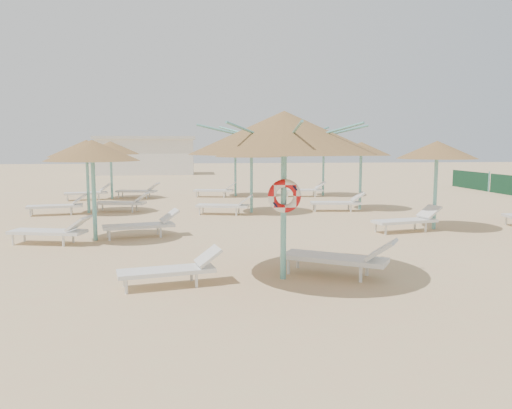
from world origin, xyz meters
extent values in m
plane|color=tan|center=(0.00, 0.00, 0.00)|extent=(120.00, 120.00, 0.00)
cylinder|color=#67B3AE|center=(-0.07, -0.04, 1.31)|extent=(0.11, 0.11, 2.63)
cone|color=olive|center=(-0.07, -0.04, 2.75)|extent=(3.50, 3.50, 0.79)
cylinder|color=#67B3AE|center=(-0.07, -0.04, 2.48)|extent=(0.20, 0.20, 0.12)
cylinder|color=#67B3AE|center=(0.73, -0.04, 2.70)|extent=(1.58, 0.04, 0.40)
cylinder|color=#67B3AE|center=(0.50, 0.53, 2.70)|extent=(1.15, 1.15, 0.40)
cylinder|color=#67B3AE|center=(-0.07, 0.76, 2.70)|extent=(0.04, 1.58, 0.40)
cylinder|color=#67B3AE|center=(-0.64, 0.53, 2.70)|extent=(1.15, 1.15, 0.40)
cylinder|color=#67B3AE|center=(-0.88, -0.04, 2.70)|extent=(1.58, 0.04, 0.40)
cylinder|color=#67B3AE|center=(-0.64, -0.61, 2.70)|extent=(1.15, 1.15, 0.40)
cylinder|color=#67B3AE|center=(-0.07, -0.85, 2.70)|extent=(0.04, 1.58, 0.40)
cylinder|color=#67B3AE|center=(0.50, -0.61, 2.70)|extent=(1.15, 1.15, 0.40)
torus|color=red|center=(-0.07, -0.14, 1.59)|extent=(0.62, 0.15, 0.62)
cylinder|color=silver|center=(-2.89, -0.70, 0.13)|extent=(0.05, 0.05, 0.25)
cylinder|color=silver|center=(-2.98, -0.26, 0.13)|extent=(0.05, 0.05, 0.25)
cylinder|color=silver|center=(-1.70, -0.44, 0.13)|extent=(0.05, 0.05, 0.25)
cylinder|color=silver|center=(-1.80, 0.00, 0.13)|extent=(0.05, 0.05, 0.25)
cube|color=silver|center=(-2.23, -0.33, 0.29)|extent=(1.78, 0.90, 0.07)
cube|color=silver|center=(-1.48, -0.16, 0.50)|extent=(0.54, 0.62, 0.33)
cylinder|color=silver|center=(0.09, 0.30, 0.15)|extent=(0.06, 0.06, 0.30)
cylinder|color=silver|center=(0.37, 0.75, 0.15)|extent=(0.06, 0.06, 0.30)
cylinder|color=silver|center=(1.31, -0.45, 0.15)|extent=(0.06, 0.06, 0.30)
cylinder|color=silver|center=(1.59, 0.00, 0.15)|extent=(0.06, 0.06, 0.30)
cube|color=silver|center=(0.95, 0.08, 0.34)|extent=(2.05, 1.61, 0.08)
cube|color=silver|center=(1.72, -0.40, 0.59)|extent=(0.77, 0.81, 0.39)
cylinder|color=#67B3AE|center=(-4.37, 4.32, 1.15)|extent=(0.11, 0.11, 2.30)
cone|color=olive|center=(-4.37, 4.32, 2.38)|extent=(2.44, 2.44, 0.55)
cylinder|color=#67B3AE|center=(-4.37, 4.32, 2.15)|extent=(0.20, 0.20, 0.12)
cylinder|color=silver|center=(-6.31, 3.87, 0.14)|extent=(0.06, 0.06, 0.28)
cylinder|color=silver|center=(-6.19, 4.35, 0.14)|extent=(0.06, 0.06, 0.28)
cylinder|color=silver|center=(-5.00, 3.55, 0.14)|extent=(0.06, 0.06, 0.28)
cylinder|color=silver|center=(-4.88, 4.03, 0.14)|extent=(0.06, 0.06, 0.28)
cube|color=silver|center=(-5.47, 3.92, 0.32)|extent=(1.99, 1.06, 0.08)
cube|color=silver|center=(-4.65, 3.72, 0.56)|extent=(0.61, 0.70, 0.36)
cylinder|color=silver|center=(-3.99, 4.19, 0.14)|extent=(0.06, 0.06, 0.28)
cylinder|color=silver|center=(-4.11, 4.67, 0.14)|extent=(0.06, 0.06, 0.28)
cylinder|color=silver|center=(-2.68, 4.51, 0.14)|extent=(0.06, 0.06, 0.28)
cylinder|color=silver|center=(-2.80, 4.99, 0.14)|extent=(0.06, 0.06, 0.28)
cube|color=silver|center=(-3.27, 4.62, 0.32)|extent=(1.99, 1.06, 0.08)
cube|color=silver|center=(-2.45, 4.82, 0.56)|extent=(0.61, 0.70, 0.36)
cylinder|color=#67B3AE|center=(-5.69, 9.87, 1.15)|extent=(0.11, 0.11, 2.30)
cone|color=olive|center=(-5.69, 9.87, 2.39)|extent=(2.77, 2.77, 0.62)
cylinder|color=#67B3AE|center=(-5.69, 9.87, 2.15)|extent=(0.20, 0.20, 0.12)
cylinder|color=silver|center=(-7.53, 9.07, 0.14)|extent=(0.06, 0.06, 0.28)
cylinder|color=silver|center=(-7.63, 9.56, 0.14)|extent=(0.06, 0.06, 0.28)
cylinder|color=silver|center=(-6.21, 9.33, 0.14)|extent=(0.06, 0.06, 0.28)
cylinder|color=silver|center=(-6.30, 9.82, 0.14)|extent=(0.06, 0.06, 0.28)
cube|color=silver|center=(-6.79, 9.47, 0.32)|extent=(1.98, 0.97, 0.08)
cube|color=silver|center=(-5.96, 9.63, 0.56)|extent=(0.59, 0.68, 0.36)
cylinder|color=silver|center=(-5.43, 10.08, 0.14)|extent=(0.06, 0.06, 0.28)
cylinder|color=silver|center=(-5.33, 10.57, 0.14)|extent=(0.06, 0.06, 0.28)
cylinder|color=silver|center=(-4.10, 9.82, 0.14)|extent=(0.06, 0.06, 0.28)
cylinder|color=silver|center=(-4.01, 10.31, 0.14)|extent=(0.06, 0.06, 0.28)
cube|color=silver|center=(-4.59, 10.17, 0.32)|extent=(1.98, 0.97, 0.08)
cube|color=silver|center=(-3.76, 10.01, 0.56)|extent=(0.59, 0.68, 0.36)
cylinder|color=#67B3AE|center=(-5.66, 14.81, 1.15)|extent=(0.11, 0.11, 2.30)
cone|color=olive|center=(-5.66, 14.81, 2.39)|extent=(2.67, 2.67, 0.60)
cylinder|color=#67B3AE|center=(-5.66, 14.81, 2.15)|extent=(0.20, 0.20, 0.12)
cylinder|color=silver|center=(-7.49, 13.99, 0.14)|extent=(0.06, 0.06, 0.28)
cylinder|color=silver|center=(-7.60, 14.48, 0.14)|extent=(0.06, 0.06, 0.28)
cylinder|color=silver|center=(-6.17, 14.29, 0.14)|extent=(0.06, 0.06, 0.28)
cylinder|color=silver|center=(-6.28, 14.77, 0.14)|extent=(0.06, 0.06, 0.28)
cube|color=silver|center=(-6.76, 14.41, 0.32)|extent=(1.99, 1.02, 0.08)
cube|color=silver|center=(-5.93, 14.60, 0.56)|extent=(0.61, 0.69, 0.36)
cylinder|color=silver|center=(-5.40, 15.04, 0.14)|extent=(0.06, 0.06, 0.28)
cylinder|color=silver|center=(-5.29, 15.53, 0.14)|extent=(0.06, 0.06, 0.28)
cylinder|color=silver|center=(-4.08, 14.74, 0.14)|extent=(0.06, 0.06, 0.28)
cylinder|color=silver|center=(-3.97, 15.23, 0.14)|extent=(0.06, 0.06, 0.28)
cube|color=silver|center=(-4.56, 15.11, 0.32)|extent=(1.99, 1.02, 0.08)
cube|color=silver|center=(-3.73, 14.92, 0.56)|extent=(0.61, 0.69, 0.36)
cylinder|color=#67B3AE|center=(0.34, 9.27, 1.15)|extent=(0.11, 0.11, 2.30)
cone|color=olive|center=(0.34, 9.27, 2.39)|extent=(2.71, 2.71, 0.61)
cylinder|color=#67B3AE|center=(0.34, 9.27, 2.15)|extent=(0.20, 0.20, 0.12)
cylinder|color=silver|center=(-1.60, 8.83, 0.14)|extent=(0.06, 0.06, 0.28)
cylinder|color=silver|center=(-1.48, 9.31, 0.14)|extent=(0.06, 0.06, 0.28)
cylinder|color=silver|center=(-0.29, 8.49, 0.14)|extent=(0.06, 0.06, 0.28)
cylinder|color=silver|center=(-0.17, 8.98, 0.14)|extent=(0.06, 0.06, 0.28)
cube|color=silver|center=(-0.76, 8.87, 0.32)|extent=(1.99, 1.08, 0.08)
cube|color=silver|center=(0.06, 8.66, 0.56)|extent=(0.62, 0.70, 0.36)
cylinder|color=#67B3AE|center=(0.21, 15.45, 1.15)|extent=(0.11, 0.11, 2.30)
cone|color=olive|center=(0.21, 15.45, 2.39)|extent=(2.71, 2.71, 0.61)
cylinder|color=#67B3AE|center=(0.21, 15.45, 2.15)|extent=(0.20, 0.20, 0.12)
cylinder|color=silver|center=(-1.73, 14.97, 0.14)|extent=(0.06, 0.06, 0.28)
cylinder|color=silver|center=(-1.63, 15.46, 0.14)|extent=(0.06, 0.06, 0.28)
cylinder|color=silver|center=(-0.40, 14.70, 0.14)|extent=(0.06, 0.06, 0.28)
cylinder|color=silver|center=(-0.30, 15.19, 0.14)|extent=(0.06, 0.06, 0.28)
cube|color=silver|center=(-0.89, 15.05, 0.32)|extent=(1.99, 0.99, 0.08)
cube|color=silver|center=(-0.06, 14.88, 0.56)|extent=(0.60, 0.69, 0.36)
cylinder|color=#67B3AE|center=(5.41, 5.00, 1.15)|extent=(0.11, 0.11, 2.30)
cone|color=olive|center=(5.41, 5.00, 2.38)|extent=(2.34, 2.34, 0.53)
cylinder|color=#67B3AE|center=(5.41, 5.00, 2.15)|extent=(0.20, 0.20, 0.12)
cylinder|color=silver|center=(3.59, 4.18, 0.14)|extent=(0.06, 0.06, 0.28)
cylinder|color=silver|center=(3.48, 4.67, 0.14)|extent=(0.06, 0.06, 0.28)
cylinder|color=silver|center=(4.90, 4.47, 0.14)|extent=(0.06, 0.06, 0.28)
cylinder|color=silver|center=(4.79, 4.96, 0.14)|extent=(0.06, 0.06, 0.28)
cube|color=silver|center=(4.31, 4.60, 0.32)|extent=(1.99, 1.02, 0.08)
cube|color=silver|center=(5.14, 4.78, 0.56)|extent=(0.60, 0.69, 0.36)
cylinder|color=#67B3AE|center=(4.67, 9.72, 1.15)|extent=(0.11, 0.11, 2.30)
cone|color=olive|center=(4.67, 9.72, 2.38)|extent=(2.29, 2.29, 0.52)
cylinder|color=#67B3AE|center=(4.67, 9.72, 2.15)|extent=(0.20, 0.20, 0.12)
cylinder|color=silver|center=(2.75, 9.17, 0.14)|extent=(0.06, 0.06, 0.28)
cylinder|color=silver|center=(2.81, 9.67, 0.14)|extent=(0.06, 0.06, 0.28)
cylinder|color=silver|center=(4.09, 9.00, 0.14)|extent=(0.06, 0.06, 0.28)
cylinder|color=silver|center=(4.15, 9.49, 0.14)|extent=(0.06, 0.06, 0.28)
cube|color=silver|center=(3.57, 9.32, 0.32)|extent=(1.96, 0.86, 0.08)
cube|color=silver|center=(4.42, 9.21, 0.56)|extent=(0.56, 0.66, 0.36)
cylinder|color=#67B3AE|center=(4.58, 15.16, 1.15)|extent=(0.11, 0.11, 2.30)
cone|color=olive|center=(4.58, 15.16, 2.39)|extent=(2.54, 2.54, 0.57)
cylinder|color=#67B3AE|center=(4.58, 15.16, 2.15)|extent=(0.20, 0.20, 0.12)
cylinder|color=silver|center=(2.67, 14.57, 0.14)|extent=(0.06, 0.06, 0.28)
cylinder|color=silver|center=(2.70, 15.07, 0.14)|extent=(0.06, 0.06, 0.28)
cylinder|color=silver|center=(4.01, 14.47, 0.14)|extent=(0.06, 0.06, 0.28)
cylinder|color=silver|center=(4.05, 14.97, 0.14)|extent=(0.06, 0.06, 0.28)
cube|color=silver|center=(3.48, 14.76, 0.32)|extent=(1.94, 0.76, 0.08)
cube|color=silver|center=(4.33, 14.70, 0.56)|extent=(0.53, 0.63, 0.36)
cylinder|color=silver|center=(8.06, 5.46, 0.14)|extent=(0.06, 0.06, 0.28)
cube|color=silver|center=(-6.00, 35.00, 1.50)|extent=(8.00, 4.00, 3.00)
cube|color=beige|center=(-6.00, 35.00, 3.12)|extent=(8.40, 4.40, 0.25)
cube|color=#17452F|center=(14.00, 18.00, 0.50)|extent=(0.08, 3.80, 1.00)
cylinder|color=#67B3AE|center=(14.00, 16.10, 0.55)|extent=(0.08, 0.08, 1.10)
camera|label=1|loc=(-1.66, -9.14, 2.52)|focal=35.00mm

